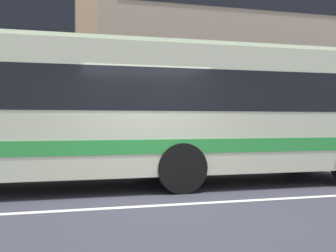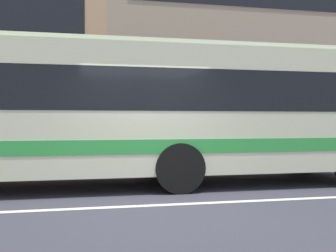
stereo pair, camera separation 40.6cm
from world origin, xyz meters
The scene contains 4 objects.
ground_plane centered at (0.00, 0.00, 0.00)m, with size 160.00×160.00×0.00m, color #373743.
lane_centre_line centered at (0.00, 0.00, 0.00)m, with size 60.00×0.16×0.01m, color silver.
apartment_block_right centered at (11.12, 15.61, 6.91)m, with size 22.65×10.55×13.83m.
transit_bus centered at (-0.03, 2.16, 1.70)m, with size 11.40×2.60×3.08m.
Camera 1 is at (-1.59, -6.51, 1.42)m, focal length 42.53 mm.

